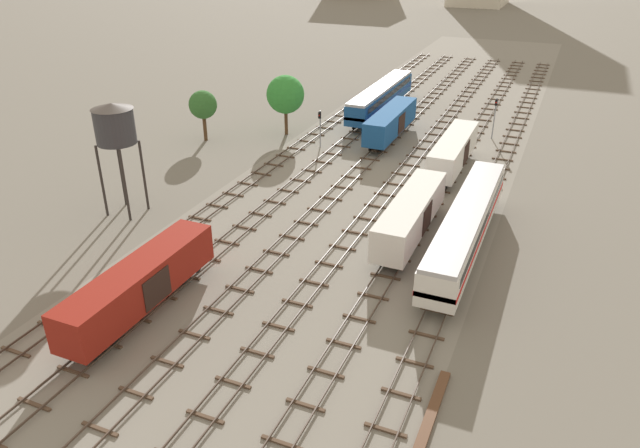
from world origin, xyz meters
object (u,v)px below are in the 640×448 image
Objects in this scene: passenger_coach_left_farther at (381,96)px; signal_post_nearest at (320,124)px; water_tower at (114,125)px; signal_post_near at (495,113)px; freight_boxcar_centre_right_midfar at (453,150)px; freight_boxcar_centre_right_mid at (411,214)px; passenger_coach_right_near at (466,224)px; freight_boxcar_centre_left_far at (391,121)px; freight_boxcar_left_nearest at (140,283)px.

signal_post_nearest is at bearing -98.10° from passenger_coach_left_farther.
water_tower reaches higher than signal_post_near.
freight_boxcar_centre_right_midfar is 35.00m from water_tower.
signal_post_near reaches higher than freight_boxcar_centre_right_mid.
passenger_coach_right_near is 1.57× the size of freight_boxcar_centre_right_midfar.
passenger_coach_right_near reaches higher than freight_boxcar_centre_left_far.
signal_post_nearest is (9.48, 24.25, -5.62)m from water_tower.
water_tower reaches higher than passenger_coach_left_farther.
signal_post_near is at bearing 31.31° from signal_post_nearest.
freight_boxcar_centre_right_midfar is 1.00× the size of freight_boxcar_centre_left_far.
signal_post_nearest reaches higher than passenger_coach_left_farther.
freight_boxcar_centre_right_midfar is at bearing 40.87° from water_tower.
freight_boxcar_centre_left_far is 3.08× the size of signal_post_nearest.
signal_post_nearest is at bearing -148.69° from signal_post_near.
freight_boxcar_centre_right_mid is 1.00× the size of freight_boxcar_centre_left_far.
freight_boxcar_centre_right_midfar is at bearing -5.85° from signal_post_nearest.
passenger_coach_left_farther is 16.81m from signal_post_nearest.
freight_boxcar_left_nearest is at bearing -137.19° from passenger_coach_right_near.
freight_boxcar_centre_left_far is 1.33× the size of water_tower.
passenger_coach_right_near is 28.86m from signal_post_nearest.
signal_post_near reaches higher than freight_boxcar_centre_right_midfar.
freight_boxcar_centre_right_mid is 38.48m from passenger_coach_left_farther.
passenger_coach_right_near is 1.57× the size of freight_boxcar_centre_left_far.
freight_boxcar_left_nearest and freight_boxcar_centre_right_midfar have the same top height.
passenger_coach_left_farther is at bearing 113.92° from freight_boxcar_centre_left_far.
signal_post_nearest is at bearing 174.15° from freight_boxcar_centre_right_midfar.
signal_post_near is at bearing 79.87° from freight_boxcar_centre_right_midfar.
freight_boxcar_centre_left_far is (4.74, 42.94, 0.00)m from freight_boxcar_left_nearest.
signal_post_nearest is (-21.31, 19.45, 0.31)m from passenger_coach_right_near.
freight_boxcar_left_nearest is 1.00× the size of freight_boxcar_centre_left_far.
water_tower reaches higher than freight_boxcar_centre_right_mid.
freight_boxcar_centre_left_far is 11.70m from passenger_coach_left_farther.
freight_boxcar_centre_right_mid is 1.33× the size of water_tower.
freight_boxcar_left_nearest is 2.67× the size of signal_post_near.
signal_post_near is (2.36, 13.22, 0.89)m from freight_boxcar_centre_right_midfar.
freight_boxcar_centre_right_mid is at bearing 176.02° from passenger_coach_right_near.
freight_boxcar_centre_right_midfar and freight_boxcar_centre_left_far have the same top height.
freight_boxcar_centre_left_far is (-14.20, 25.39, -0.16)m from passenger_coach_right_near.
passenger_coach_right_near is (18.94, 17.55, 0.16)m from freight_boxcar_left_nearest.
passenger_coach_left_farther reaches higher than freight_boxcar_centre_right_midfar.
freight_boxcar_centre_left_far is at bearing 110.70° from freight_boxcar_centre_right_mid.
freight_boxcar_centre_right_midfar is 1.33× the size of water_tower.
freight_boxcar_left_nearest is at bearing -89.99° from passenger_coach_left_farther.
signal_post_near is at bearing 94.37° from passenger_coach_right_near.
passenger_coach_right_near is 2.09× the size of water_tower.
freight_boxcar_left_nearest is 1.00× the size of freight_boxcar_centre_right_midfar.
passenger_coach_right_near is 18.37m from freight_boxcar_centre_right_midfar.
freight_boxcar_left_nearest is 37.07m from signal_post_nearest.
freight_boxcar_left_nearest is at bearing -108.86° from signal_post_near.
passenger_coach_left_farther is at bearing 117.70° from passenger_coach_right_near.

